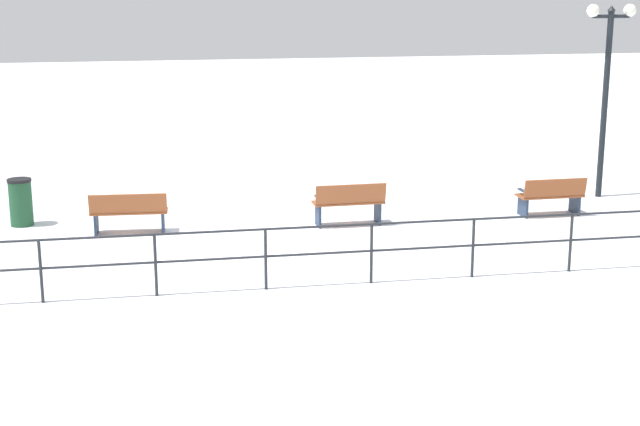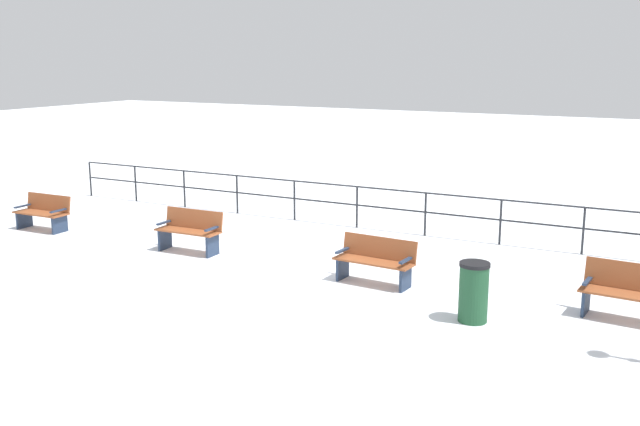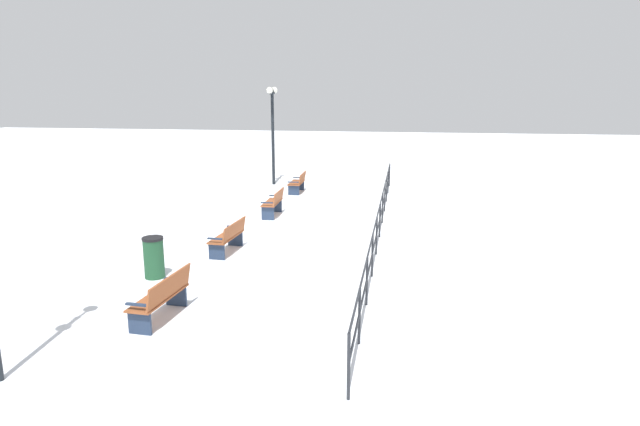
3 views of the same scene
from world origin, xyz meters
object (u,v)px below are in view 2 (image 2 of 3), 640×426
bench_second (190,230)px  bench_third (375,260)px  bench_nearest (43,212)px  bench_fourth (633,292)px  trash_bin (474,292)px

bench_second → bench_third: bearing=86.7°
bench_nearest → bench_second: bearing=89.3°
bench_nearest → bench_fourth: 13.23m
bench_second → bench_fourth: size_ratio=0.91×
bench_second → bench_fourth: (0.04, 8.82, -0.01)m
bench_nearest → trash_bin: 11.07m
bench_third → bench_fourth: bearing=95.5°
bench_fourth → trash_bin: trash_bin is taller
bench_nearest → bench_third: (0.15, 8.82, 0.02)m
bench_nearest → bench_third: bearing=88.0°
bench_second → trash_bin: size_ratio=1.50×
bench_third → trash_bin: bearing=67.0°
bench_nearest → trash_bin: trash_bin is taller
bench_second → trash_bin: 6.71m
bench_second → trash_bin: bearing=78.0°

